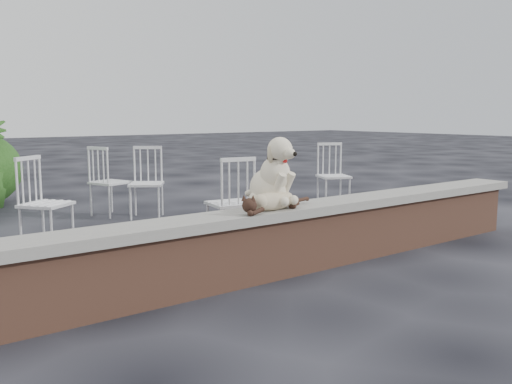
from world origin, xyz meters
TOP-DOWN VIEW (x-y plane):
  - ground at (0.00, 0.00)m, footprint 60.00×60.00m
  - brick_wall at (0.00, 0.00)m, footprint 6.00×0.30m
  - capstone at (0.00, 0.00)m, footprint 6.20×0.40m
  - dog at (-0.25, 0.09)m, footprint 0.47×0.58m
  - cat at (-0.33, -0.06)m, footprint 1.04×0.38m
  - chair_d at (2.66, 2.22)m, footprint 0.74×0.74m
  - chair_e at (-0.25, 3.53)m, footprint 0.71×0.71m
  - chair_c at (0.04, 1.09)m, footprint 0.64×0.64m
  - chair_b at (0.06, 3.08)m, footprint 0.78×0.78m
  - chair_a at (-1.50, 2.17)m, footprint 0.78×0.78m

SIDE VIEW (x-z plane):
  - ground at x=0.00m, z-range 0.00..0.00m
  - brick_wall at x=0.00m, z-range 0.00..0.50m
  - chair_d at x=2.66m, z-range 0.00..0.94m
  - chair_e at x=-0.25m, z-range 0.00..0.94m
  - chair_c at x=0.04m, z-range 0.00..0.94m
  - chair_b at x=0.06m, z-range 0.00..0.94m
  - chair_a at x=-1.50m, z-range 0.00..0.94m
  - capstone at x=0.00m, z-range 0.50..0.58m
  - cat at x=-0.33m, z-range 0.58..0.75m
  - dog at x=-0.25m, z-range 0.58..1.19m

